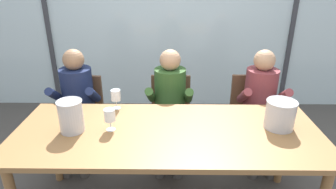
# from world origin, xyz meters

# --- Properties ---
(ground) EXTENTS (14.00, 14.00, 0.00)m
(ground) POSITION_xyz_m (0.00, 1.00, 0.00)
(ground) COLOR #4C4742
(window_glass_panel) EXTENTS (7.55, 0.03, 2.60)m
(window_glass_panel) POSITION_xyz_m (0.00, 2.17, 1.30)
(window_glass_panel) COLOR silver
(window_glass_panel) RESTS_ON ground
(window_mullion_left) EXTENTS (0.06, 0.06, 2.60)m
(window_mullion_left) POSITION_xyz_m (-1.70, 2.15, 1.30)
(window_mullion_left) COLOR #38383D
(window_mullion_left) RESTS_ON ground
(window_mullion_right) EXTENTS (0.06, 0.06, 2.60)m
(window_mullion_right) POSITION_xyz_m (1.70, 2.15, 1.30)
(window_mullion_right) COLOR #38383D
(window_mullion_right) RESTS_ON ground
(hillside_vineyard) EXTENTS (13.55, 2.40, 1.45)m
(hillside_vineyard) POSITION_xyz_m (0.00, 6.23, 0.73)
(hillside_vineyard) COLOR #568942
(hillside_vineyard) RESTS_ON ground
(dining_table) EXTENTS (2.35, 0.95, 0.78)m
(dining_table) POSITION_xyz_m (0.00, 0.00, 0.70)
(dining_table) COLOR olive
(dining_table) RESTS_ON ground
(chair_near_curtain) EXTENTS (0.49, 0.49, 0.88)m
(chair_near_curtain) POSITION_xyz_m (-0.94, 0.86, 0.51)
(chair_near_curtain) COLOR brown
(chair_near_curtain) RESTS_ON ground
(chair_left_of_center) EXTENTS (0.45, 0.45, 0.88)m
(chair_left_of_center) POSITION_xyz_m (0.02, 0.86, 0.51)
(chair_left_of_center) COLOR brown
(chair_left_of_center) RESTS_ON ground
(chair_center) EXTENTS (0.44, 0.44, 0.88)m
(chair_center) POSITION_xyz_m (0.89, 0.89, 0.51)
(chair_center) COLOR brown
(chair_center) RESTS_ON ground
(person_navy_polo) EXTENTS (0.47, 0.62, 1.20)m
(person_navy_polo) POSITION_xyz_m (-0.94, 0.75, 0.69)
(person_navy_polo) COLOR #192347
(person_navy_polo) RESTS_ON ground
(person_olive_shirt) EXTENTS (0.47, 0.62, 1.20)m
(person_olive_shirt) POSITION_xyz_m (0.01, 0.75, 0.69)
(person_olive_shirt) COLOR #2D5123
(person_olive_shirt) RESTS_ON ground
(person_maroon_top) EXTENTS (0.47, 0.62, 1.20)m
(person_maroon_top) POSITION_xyz_m (0.94, 0.75, 0.69)
(person_maroon_top) COLOR brown
(person_maroon_top) RESTS_ON ground
(ice_bucket_primary) EXTENTS (0.19, 0.19, 0.25)m
(ice_bucket_primary) POSITION_xyz_m (-0.72, -0.01, 0.91)
(ice_bucket_primary) COLOR #B7B7BC
(ice_bucket_primary) RESTS_ON dining_table
(ice_bucket_secondary) EXTENTS (0.23, 0.23, 0.22)m
(ice_bucket_secondary) POSITION_xyz_m (0.87, 0.06, 0.89)
(ice_bucket_secondary) COLOR #B7B7BC
(ice_bucket_secondary) RESTS_ON dining_table
(wine_glass_by_left_taster) EXTENTS (0.08, 0.08, 0.17)m
(wine_glass_by_left_taster) POSITION_xyz_m (-0.46, 0.38, 0.90)
(wine_glass_by_left_taster) COLOR silver
(wine_glass_by_left_taster) RESTS_ON dining_table
(wine_glass_near_bucket) EXTENTS (0.08, 0.08, 0.17)m
(wine_glass_near_bucket) POSITION_xyz_m (-0.44, 0.01, 0.90)
(wine_glass_near_bucket) COLOR silver
(wine_glass_near_bucket) RESTS_ON dining_table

